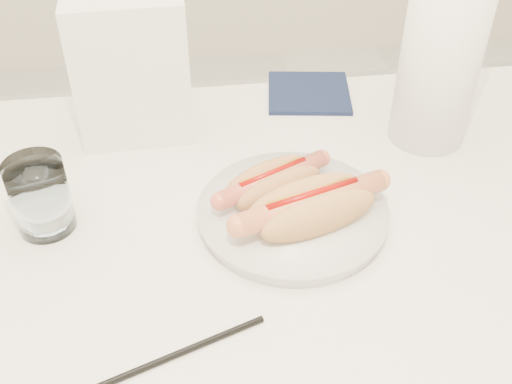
{
  "coord_description": "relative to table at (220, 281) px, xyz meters",
  "views": [
    {
      "loc": [
        -0.03,
        -0.54,
        1.28
      ],
      "look_at": [
        0.05,
        0.02,
        0.82
      ],
      "focal_mm": 43.03,
      "sensor_mm": 36.0,
      "label": 1
    }
  ],
  "objects": [
    {
      "name": "table",
      "position": [
        0.0,
        0.0,
        0.0
      ],
      "size": [
        1.2,
        0.8,
        0.75
      ],
      "color": "white",
      "rests_on": "ground"
    },
    {
      "name": "plate",
      "position": [
        0.1,
        0.04,
        0.07
      ],
      "size": [
        0.26,
        0.26,
        0.02
      ],
      "primitive_type": "cylinder",
      "rotation": [
        0.0,
        0.0,
        0.09
      ],
      "color": "white",
      "rests_on": "table"
    },
    {
      "name": "hotdog_left",
      "position": [
        0.08,
        0.07,
        0.1
      ],
      "size": [
        0.15,
        0.11,
        0.04
      ],
      "rotation": [
        0.0,
        0.0,
        0.46
      ],
      "color": "tan",
      "rests_on": "plate"
    },
    {
      "name": "hotdog_right",
      "position": [
        0.12,
        0.01,
        0.1
      ],
      "size": [
        0.2,
        0.12,
        0.05
      ],
      "rotation": [
        0.0,
        0.0,
        0.31
      ],
      "color": "tan",
      "rests_on": "plate"
    },
    {
      "name": "water_glass",
      "position": [
        -0.21,
        0.07,
        0.11
      ],
      "size": [
        0.07,
        0.07,
        0.1
      ],
      "primitive_type": "cylinder",
      "color": "white",
      "rests_on": "table"
    },
    {
      "name": "chopstick_near",
      "position": [
        -0.07,
        -0.16,
        0.06
      ],
      "size": [
        0.22,
        0.08,
        0.01
      ],
      "primitive_type": "cylinder",
      "rotation": [
        0.0,
        1.57,
        0.34
      ],
      "color": "black",
      "rests_on": "table"
    },
    {
      "name": "napkin_box",
      "position": [
        -0.1,
        0.27,
        0.17
      ],
      "size": [
        0.17,
        0.1,
        0.22
      ],
      "primitive_type": "cube",
      "rotation": [
        0.0,
        0.0,
        0.03
      ],
      "color": "white",
      "rests_on": "table"
    },
    {
      "name": "navy_napkin",
      "position": [
        0.19,
        0.35,
        0.06
      ],
      "size": [
        0.16,
        0.16,
        0.01
      ],
      "primitive_type": "cube",
      "rotation": [
        0.0,
        0.0,
        -0.15
      ],
      "color": "#111936",
      "rests_on": "table"
    },
    {
      "name": "paper_towel_roll",
      "position": [
        0.34,
        0.2,
        0.19
      ],
      "size": [
        0.13,
        0.13,
        0.25
      ],
      "primitive_type": "cylinder",
      "rotation": [
        0.0,
        0.0,
        0.21
      ],
      "color": "white",
      "rests_on": "table"
    }
  ]
}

